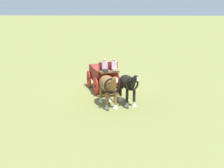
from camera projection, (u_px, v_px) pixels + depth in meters
The scene contains 4 objects.
ground_plane at pixel (103, 90), 25.49m from camera, with size 220.00×220.00×0.00m, color olive.
show_wagon at pixel (104, 75), 25.03m from camera, with size 5.86×2.81×2.69m.
draft_horse_near at pixel (128, 84), 21.77m from camera, with size 2.97×1.44×2.24m.
draft_horse_off at pixel (108, 85), 21.44m from camera, with size 3.09×1.59×2.25m.
Camera 1 is at (24.55, 1.55, 6.70)m, focal length 54.59 mm.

